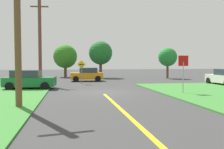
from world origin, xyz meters
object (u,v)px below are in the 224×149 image
at_px(utility_pole_near, 17,25).
at_px(direction_sign, 82,69).
at_px(oak_tree_left, 65,56).
at_px(pine_tree_center, 168,57).
at_px(car_approaching_junction, 87,74).
at_px(utility_pole_mid, 40,42).
at_px(stop_sign, 183,67).
at_px(parked_car_near_building, 29,80).
at_px(oak_tree_right, 101,53).

distance_m(utility_pole_near, direction_sign, 13.95).
height_order(oak_tree_left, pine_tree_center, oak_tree_left).
bearing_deg(car_approaching_junction, utility_pole_mid, 38.99).
bearing_deg(oak_tree_left, pine_tree_center, -22.29).
relative_size(stop_sign, oak_tree_left, 0.55).
distance_m(stop_sign, utility_pole_mid, 14.67).
distance_m(direction_sign, oak_tree_left, 13.11).
bearing_deg(direction_sign, stop_sign, -53.71).
bearing_deg(oak_tree_left, direction_sign, -81.67).
bearing_deg(utility_pole_near, oak_tree_left, 85.90).
distance_m(car_approaching_junction, utility_pole_near, 17.96).
bearing_deg(car_approaching_junction, direction_sign, 79.08).
relative_size(stop_sign, utility_pole_near, 0.34).
bearing_deg(direction_sign, parked_car_near_building, -136.64).
distance_m(car_approaching_junction, oak_tree_left, 9.71).
bearing_deg(pine_tree_center, car_approaching_junction, -164.73).
relative_size(stop_sign, direction_sign, 1.11).
bearing_deg(oak_tree_left, parked_car_near_building, -99.01).
bearing_deg(parked_car_near_building, utility_pole_mid, 89.95).
height_order(parked_car_near_building, utility_pole_near, utility_pole_near).
bearing_deg(stop_sign, oak_tree_left, -68.68).
relative_size(utility_pole_mid, direction_sign, 3.43).
bearing_deg(car_approaching_junction, stop_sign, 115.85).
xyz_separation_m(utility_pole_near, oak_tree_left, (1.87, 26.06, -0.97)).
distance_m(car_approaching_junction, direction_sign, 4.02).
bearing_deg(oak_tree_left, utility_pole_near, -94.10).
distance_m(oak_tree_left, pine_tree_center, 15.45).
distance_m(stop_sign, utility_pole_near, 11.50).
xyz_separation_m(oak_tree_left, oak_tree_right, (5.15, -2.86, 0.45)).
xyz_separation_m(car_approaching_junction, utility_pole_mid, (-5.02, -3.88, 3.58)).
distance_m(car_approaching_junction, pine_tree_center, 12.20).
relative_size(direction_sign, pine_tree_center, 0.58).
xyz_separation_m(parked_car_near_building, oak_tree_right, (7.88, 14.38, 2.82)).
distance_m(stop_sign, car_approaching_junction, 14.57).
relative_size(utility_pole_mid, oak_tree_right, 1.60).
xyz_separation_m(stop_sign, pine_tree_center, (5.54, 16.38, 1.05)).
xyz_separation_m(parked_car_near_building, oak_tree_left, (2.73, 17.24, 2.36)).
bearing_deg(pine_tree_center, direction_sign, -150.52).
relative_size(utility_pole_mid, pine_tree_center, 1.98).
height_order(car_approaching_junction, utility_pole_near, utility_pole_near).
relative_size(car_approaching_junction, oak_tree_right, 0.72).
bearing_deg(parked_car_near_building, stop_sign, -17.78).
distance_m(parked_car_near_building, pine_tree_center, 20.60).
bearing_deg(utility_pole_near, utility_pole_mid, 91.86).
height_order(parked_car_near_building, direction_sign, direction_sign).
bearing_deg(utility_pole_near, car_approaching_junction, 74.93).
bearing_deg(direction_sign, utility_pole_mid, -179.74).
bearing_deg(utility_pole_mid, direction_sign, 0.26).
distance_m(utility_pole_mid, oak_tree_right, 12.52).
bearing_deg(oak_tree_left, utility_pole_mid, -100.10).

